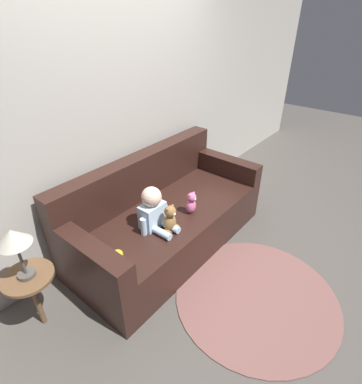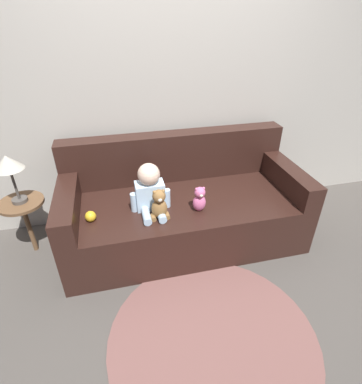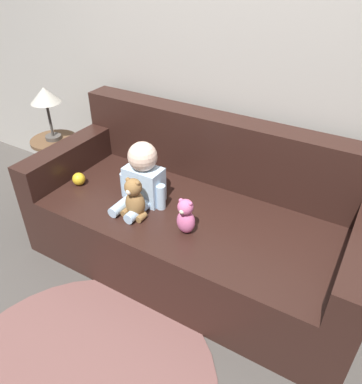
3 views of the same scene
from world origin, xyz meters
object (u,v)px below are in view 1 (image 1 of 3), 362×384
plush_toy_side (191,203)px  toy_ball (118,255)px  person_baby (154,210)px  couch (165,217)px  side_table (20,258)px  teddy_bear_brown (170,219)px

plush_toy_side → toy_ball: 0.86m
person_baby → toy_ball: size_ratio=4.64×
couch → side_table: (-1.33, 0.10, 0.37)m
couch → teddy_bear_brown: 0.47m
couch → person_baby: 0.46m
person_baby → toy_ball: (-0.48, -0.06, -0.13)m
teddy_bear_brown → plush_toy_side: size_ratio=1.16×
toy_ball → side_table: (-0.55, 0.31, 0.19)m
couch → toy_ball: couch is taller
toy_ball → plush_toy_side: bearing=-4.1°
plush_toy_side → side_table: bearing=165.1°
couch → person_baby: size_ratio=5.23×
person_baby → teddy_bear_brown: bearing=-72.0°
person_baby → toy_ball: person_baby is taller
person_baby → plush_toy_side: 0.40m
side_table → person_baby: bearing=-13.5°
person_baby → plush_toy_side: (0.37, -0.12, -0.06)m
person_baby → plush_toy_side: person_baby is taller
toy_ball → teddy_bear_brown: bearing=-8.9°
couch → teddy_bear_brown: bearing=-131.1°
couch → toy_ball: size_ratio=24.25×
couch → teddy_bear_brown: (-0.26, -0.29, 0.26)m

